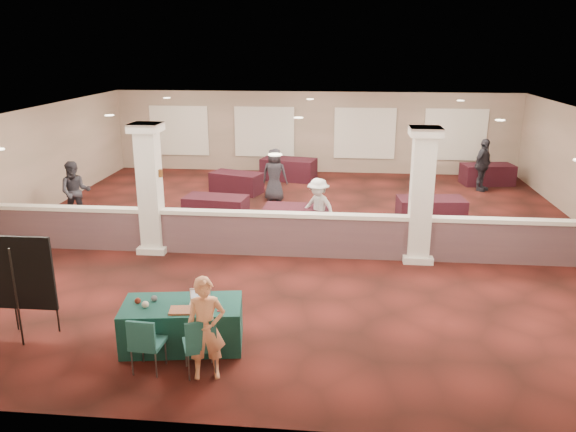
# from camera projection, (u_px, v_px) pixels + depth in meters

# --- Properties ---
(ground) EXTENTS (16.00, 16.00, 0.00)m
(ground) POSITION_uv_depth(u_px,v_px,m) (298.00, 236.00, 15.24)
(ground) COLOR #4C1713
(ground) RESTS_ON ground
(wall_back) EXTENTS (16.00, 0.04, 3.20)m
(wall_back) POSITION_uv_depth(u_px,v_px,m) (314.00, 132.00, 22.38)
(wall_back) COLOR #7E6E57
(wall_back) RESTS_ON ground
(wall_front) EXTENTS (16.00, 0.04, 3.20)m
(wall_front) POSITION_uv_depth(u_px,v_px,m) (248.00, 321.00, 7.16)
(wall_front) COLOR #7E6E57
(wall_front) RESTS_ON ground
(wall_left) EXTENTS (0.04, 16.00, 3.20)m
(wall_left) POSITION_uv_depth(u_px,v_px,m) (10.00, 172.00, 15.51)
(wall_left) COLOR #7E6E57
(wall_left) RESTS_ON ground
(ceiling) EXTENTS (16.00, 16.00, 0.02)m
(ceiling) POSITION_uv_depth(u_px,v_px,m) (298.00, 117.00, 14.30)
(ceiling) COLOR white
(ceiling) RESTS_ON wall_back
(partition_wall) EXTENTS (15.60, 0.28, 1.10)m
(partition_wall) POSITION_uv_depth(u_px,v_px,m) (293.00, 234.00, 13.65)
(partition_wall) COLOR #563A40
(partition_wall) RESTS_ON ground
(column_left) EXTENTS (0.72, 0.72, 3.20)m
(column_left) POSITION_uv_depth(u_px,v_px,m) (150.00, 188.00, 13.66)
(column_left) COLOR white
(column_left) RESTS_ON ground
(column_right) EXTENTS (0.72, 0.72, 3.20)m
(column_right) POSITION_uv_depth(u_px,v_px,m) (421.00, 194.00, 13.05)
(column_right) COLOR white
(column_right) RESTS_ON ground
(sconce_left) EXTENTS (0.12, 0.12, 0.18)m
(sconce_left) POSITION_uv_depth(u_px,v_px,m) (138.00, 173.00, 13.58)
(sconce_left) COLOR brown
(sconce_left) RESTS_ON column_left
(sconce_right) EXTENTS (0.12, 0.12, 0.18)m
(sconce_right) POSITION_uv_depth(u_px,v_px,m) (160.00, 173.00, 13.52)
(sconce_right) COLOR brown
(sconce_right) RESTS_ON column_left
(near_table) EXTENTS (2.13, 1.29, 0.77)m
(near_table) POSITION_uv_depth(u_px,v_px,m) (183.00, 325.00, 9.61)
(near_table) COLOR #0F3836
(near_table) RESTS_ON ground
(conf_chair_main) EXTENTS (0.64, 0.65, 0.99)m
(conf_chair_main) POSITION_uv_depth(u_px,v_px,m) (200.00, 342.00, 8.67)
(conf_chair_main) COLOR #1C534D
(conf_chair_main) RESTS_ON ground
(conf_chair_side) EXTENTS (0.51, 0.52, 0.96)m
(conf_chair_side) POSITION_uv_depth(u_px,v_px,m) (145.00, 341.00, 8.73)
(conf_chair_side) COLOR #1C534D
(conf_chair_side) RESTS_ON ground
(easel_board) EXTENTS (1.11, 0.56, 1.89)m
(easel_board) POSITION_uv_depth(u_px,v_px,m) (23.00, 274.00, 9.63)
(easel_board) COLOR black
(easel_board) RESTS_ON ground
(woman) EXTENTS (0.67, 0.52, 1.66)m
(woman) POSITION_uv_depth(u_px,v_px,m) (206.00, 329.00, 8.56)
(woman) COLOR #E98C65
(woman) RESTS_ON ground
(far_table_front_left) EXTENTS (1.90, 1.12, 0.73)m
(far_table_front_left) POSITION_uv_depth(u_px,v_px,m) (216.00, 209.00, 16.43)
(far_table_front_left) COLOR black
(far_table_front_left) RESTS_ON ground
(far_table_front_center) EXTENTS (1.85, 0.99, 0.73)m
(far_table_front_center) POSITION_uv_depth(u_px,v_px,m) (297.00, 219.00, 15.42)
(far_table_front_center) COLOR black
(far_table_front_center) RESTS_ON ground
(far_table_front_right) EXTENTS (1.96, 1.12, 0.76)m
(far_table_front_right) POSITION_uv_depth(u_px,v_px,m) (431.00, 211.00, 16.14)
(far_table_front_right) COLOR black
(far_table_front_right) RESTS_ON ground
(far_table_back_left) EXTENTS (1.93, 1.38, 0.71)m
(far_table_back_left) POSITION_uv_depth(u_px,v_px,m) (237.00, 183.00, 19.55)
(far_table_back_left) COLOR black
(far_table_back_left) RESTS_ON ground
(far_table_back_center) EXTENTS (2.18, 1.41, 0.82)m
(far_table_back_center) POSITION_uv_depth(u_px,v_px,m) (289.00, 169.00, 21.38)
(far_table_back_center) COLOR black
(far_table_back_center) RESTS_ON ground
(far_table_back_right) EXTENTS (1.95, 1.19, 0.74)m
(far_table_back_right) POSITION_uv_depth(u_px,v_px,m) (487.00, 174.00, 20.71)
(far_table_back_right) COLOR black
(far_table_back_right) RESTS_ON ground
(attendee_a) EXTENTS (0.97, 0.75, 1.79)m
(attendee_a) POSITION_uv_depth(u_px,v_px,m) (75.00, 192.00, 16.18)
(attendee_a) COLOR black
(attendee_a) RESTS_ON ground
(attendee_b) EXTENTS (1.12, 0.94, 1.61)m
(attendee_b) POSITION_uv_depth(u_px,v_px,m) (318.00, 208.00, 14.95)
(attendee_b) COLOR #BCBCB8
(attendee_b) RESTS_ON ground
(attendee_c) EXTENTS (1.08, 1.17, 1.85)m
(attendee_c) POSITION_uv_depth(u_px,v_px,m) (483.00, 165.00, 19.65)
(attendee_c) COLOR black
(attendee_c) RESTS_ON ground
(attendee_d) EXTENTS (0.93, 0.61, 1.74)m
(attendee_d) POSITION_uv_depth(u_px,v_px,m) (275.00, 175.00, 18.41)
(attendee_d) COLOR black
(attendee_d) RESTS_ON ground
(laptop_base) EXTENTS (0.38, 0.29, 0.02)m
(laptop_base) POSITION_uv_depth(u_px,v_px,m) (200.00, 305.00, 9.46)
(laptop_base) COLOR silver
(laptop_base) RESTS_ON near_table
(laptop_screen) EXTENTS (0.35, 0.06, 0.23)m
(laptop_screen) POSITION_uv_depth(u_px,v_px,m) (200.00, 295.00, 9.54)
(laptop_screen) COLOR silver
(laptop_screen) RESTS_ON near_table
(screen_glow) EXTENTS (0.31, 0.05, 0.20)m
(screen_glow) POSITION_uv_depth(u_px,v_px,m) (200.00, 296.00, 9.53)
(screen_glow) COLOR silver
(screen_glow) RESTS_ON near_table
(knitting) EXTENTS (0.46, 0.38, 0.03)m
(knitting) POSITION_uv_depth(u_px,v_px,m) (183.00, 310.00, 9.24)
(knitting) COLOR #D15721
(knitting) RESTS_ON near_table
(yarn_cream) EXTENTS (0.12, 0.12, 0.12)m
(yarn_cream) POSITION_uv_depth(u_px,v_px,m) (145.00, 304.00, 9.35)
(yarn_cream) COLOR beige
(yarn_cream) RESTS_ON near_table
(yarn_red) EXTENTS (0.11, 0.11, 0.11)m
(yarn_red) POSITION_uv_depth(u_px,v_px,m) (138.00, 301.00, 9.50)
(yarn_red) COLOR #5A1B12
(yarn_red) RESTS_ON near_table
(yarn_grey) EXTENTS (0.11, 0.11, 0.11)m
(yarn_grey) POSITION_uv_depth(u_px,v_px,m) (154.00, 298.00, 9.58)
(yarn_grey) COLOR #515156
(yarn_grey) RESTS_ON near_table
(scissors) EXTENTS (0.13, 0.05, 0.01)m
(scissors) POSITION_uv_depth(u_px,v_px,m) (221.00, 311.00, 9.24)
(scissors) COLOR red
(scissors) RESTS_ON near_table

